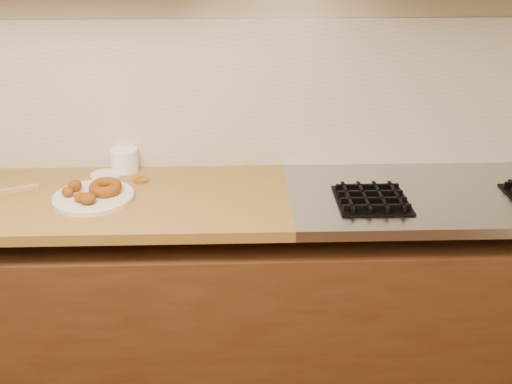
# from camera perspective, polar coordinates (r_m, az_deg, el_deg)

# --- Properties ---
(wall_back) EXTENTS (4.00, 0.02, 2.70)m
(wall_back) POSITION_cam_1_polar(r_m,az_deg,el_deg) (2.43, -9.40, 12.50)
(wall_back) COLOR tan
(wall_back) RESTS_ON ground
(base_cabinet) EXTENTS (3.60, 0.60, 0.77)m
(base_cabinet) POSITION_cam_1_polar(r_m,az_deg,el_deg) (2.53, -8.74, -10.91)
(base_cabinet) COLOR #4E311B
(base_cabinet) RESTS_ON floor
(stovetop) EXTENTS (1.30, 0.62, 0.04)m
(stovetop) POSITION_cam_1_polar(r_m,az_deg,el_deg) (2.41, 18.65, -0.34)
(stovetop) COLOR #9EA0A5
(stovetop) RESTS_ON base_cabinet
(backsplash) EXTENTS (3.60, 0.02, 0.60)m
(backsplash) POSITION_cam_1_polar(r_m,az_deg,el_deg) (2.45, -9.20, 9.02)
(backsplash) COLOR beige
(backsplash) RESTS_ON wall_back
(burner_grates) EXTENTS (0.91, 0.26, 0.03)m
(burner_grates) POSITION_cam_1_polar(r_m,az_deg,el_deg) (2.32, 18.81, -0.47)
(burner_grates) COLOR black
(burner_grates) RESTS_ON stovetop
(donut_plate) EXTENTS (0.30, 0.30, 0.02)m
(donut_plate) POSITION_cam_1_polar(r_m,az_deg,el_deg) (2.29, -15.22, -0.49)
(donut_plate) COLOR silver
(donut_plate) RESTS_ON butcher_block
(ring_donut) EXTENTS (0.13, 0.13, 0.05)m
(ring_donut) POSITION_cam_1_polar(r_m,az_deg,el_deg) (2.28, -14.17, 0.43)
(ring_donut) COLOR brown
(ring_donut) RESTS_ON donut_plate
(fried_dough_chunks) EXTENTS (0.16, 0.18, 0.05)m
(fried_dough_chunks) POSITION_cam_1_polar(r_m,az_deg,el_deg) (2.26, -16.48, -0.15)
(fried_dough_chunks) COLOR brown
(fried_dough_chunks) RESTS_ON donut_plate
(plastic_tub) EXTENTS (0.11, 0.11, 0.09)m
(plastic_tub) POSITION_cam_1_polar(r_m,az_deg,el_deg) (2.51, -12.43, 2.99)
(plastic_tub) COLOR white
(plastic_tub) RESTS_ON butcher_block
(tub_lid) EXTENTS (0.15, 0.15, 0.01)m
(tub_lid) POSITION_cam_1_polar(r_m,az_deg,el_deg) (2.49, -14.11, 1.59)
(tub_lid) COLOR silver
(tub_lid) RESTS_ON butcher_block
(brass_jar_lid) EXTENTS (0.08, 0.08, 0.01)m
(brass_jar_lid) POSITION_cam_1_polar(r_m,az_deg,el_deg) (2.41, -10.90, 1.14)
(brass_jar_lid) COLOR #BE8322
(brass_jar_lid) RESTS_ON butcher_block
(wooden_utensil) EXTENTS (0.18, 0.09, 0.01)m
(wooden_utensil) POSITION_cam_1_polar(r_m,az_deg,el_deg) (2.45, -22.09, 0.20)
(wooden_utensil) COLOR tan
(wooden_utensil) RESTS_ON butcher_block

